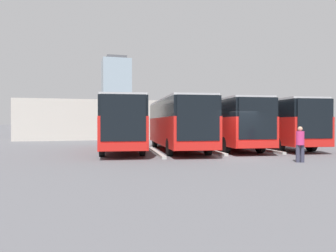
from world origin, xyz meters
TOP-DOWN VIEW (x-y plane):
  - ground_plane at (0.00, 0.00)m, footprint 600.00×600.00m
  - bus_0 at (-5.53, -5.40)m, footprint 3.62×11.11m
  - curb_divider_0 at (-3.69, -3.79)m, footprint 0.89×6.44m
  - bus_1 at (-1.84, -5.43)m, footprint 3.62×11.11m
  - curb_divider_1 at (0.00, -3.82)m, footprint 0.89×6.44m
  - bus_2 at (1.85, -4.89)m, footprint 3.62×11.11m
  - curb_divider_2 at (3.69, -3.28)m, footprint 0.89×6.44m
  - bus_3 at (5.54, -5.53)m, footprint 3.62×11.11m
  - pedestrian at (-1.84, 2.80)m, footprint 0.48×0.48m
  - station_building at (0.00, -23.69)m, footprint 29.35×11.77m
  - office_tower at (-18.88, -230.90)m, footprint 20.58×20.58m

SIDE VIEW (x-z plane):
  - ground_plane at x=0.00m, z-range 0.00..0.00m
  - curb_divider_0 at x=-3.69m, z-range 0.00..0.15m
  - curb_divider_1 at x=0.00m, z-range 0.00..0.15m
  - curb_divider_2 at x=3.69m, z-range 0.00..0.15m
  - pedestrian at x=-1.84m, z-range 0.06..1.75m
  - bus_0 at x=-5.53m, z-range 0.19..3.59m
  - bus_1 at x=-1.84m, z-range 0.19..3.59m
  - bus_2 at x=1.85m, z-range 0.19..3.59m
  - bus_3 at x=5.54m, z-range 0.19..3.59m
  - station_building at x=0.00m, z-range 0.04..4.38m
  - office_tower at x=-18.88m, z-range -0.60..50.71m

